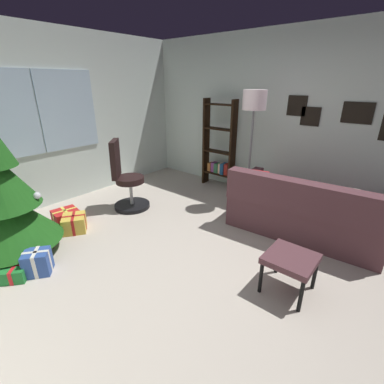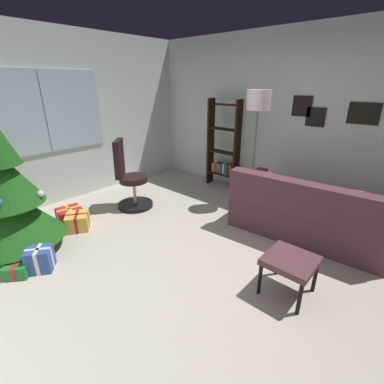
# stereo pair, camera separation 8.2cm
# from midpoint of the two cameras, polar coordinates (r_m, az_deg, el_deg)

# --- Properties ---
(ground_plane) EXTENTS (4.61, 5.90, 0.10)m
(ground_plane) POSITION_cam_midpoint_polar(r_m,az_deg,el_deg) (3.21, 4.52, -15.36)
(ground_plane) COLOR #B6AC9E
(wall_back_with_windows) EXTENTS (4.61, 0.12, 2.67)m
(wall_back_with_windows) POSITION_cam_midpoint_polar(r_m,az_deg,el_deg) (4.97, -24.57, 13.84)
(wall_back_with_windows) COLOR silver
(wall_back_with_windows) RESTS_ON ground_plane
(wall_right_with_frames) EXTENTS (0.12, 5.90, 2.67)m
(wall_right_with_frames) POSITION_cam_midpoint_polar(r_m,az_deg,el_deg) (4.69, 23.41, 13.55)
(wall_right_with_frames) COLOR silver
(wall_right_with_frames) RESTS_ON ground_plane
(couch) EXTENTS (1.63, 1.95, 0.82)m
(couch) POSITION_cam_midpoint_polar(r_m,az_deg,el_deg) (3.99, 25.23, -3.86)
(couch) COLOR #523036
(couch) RESTS_ON ground_plane
(footstool) EXTENTS (0.44, 0.44, 0.39)m
(footstool) POSITION_cam_midpoint_polar(r_m,az_deg,el_deg) (2.77, 20.70, -13.76)
(footstool) COLOR #523036
(footstool) RESTS_ON ground_plane
(holiday_tree) EXTENTS (1.06, 1.06, 2.08)m
(holiday_tree) POSITION_cam_midpoint_polar(r_m,az_deg,el_deg) (3.66, -33.74, -0.71)
(holiday_tree) COLOR #4C331E
(holiday_tree) RESTS_ON ground_plane
(gift_box_red) EXTENTS (0.36, 0.33, 0.22)m
(gift_box_red) POSITION_cam_midpoint_polar(r_m,az_deg,el_deg) (4.29, -23.73, -4.52)
(gift_box_red) COLOR red
(gift_box_red) RESTS_ON ground_plane
(gift_box_green) EXTENTS (0.37, 0.37, 0.15)m
(gift_box_green) POSITION_cam_midpoint_polar(r_m,az_deg,el_deg) (3.49, -31.88, -13.23)
(gift_box_green) COLOR #1E722D
(gift_box_green) RESTS_ON ground_plane
(gift_box_gold) EXTENTS (0.41, 0.41, 0.23)m
(gift_box_gold) POSITION_cam_midpoint_polar(r_m,az_deg,el_deg) (4.06, -22.32, -5.74)
(gift_box_gold) COLOR gold
(gift_box_gold) RESTS_ON ground_plane
(gift_box_blue) EXTENTS (0.33, 0.32, 0.26)m
(gift_box_blue) POSITION_cam_midpoint_polar(r_m,az_deg,el_deg) (3.40, -28.67, -12.31)
(gift_box_blue) COLOR #2D4C99
(gift_box_blue) RESTS_ON ground_plane
(office_chair) EXTENTS (0.59, 0.59, 1.10)m
(office_chair) POSITION_cam_midpoint_polar(r_m,az_deg,el_deg) (4.39, -12.41, 2.10)
(office_chair) COLOR black
(office_chair) RESTS_ON ground_plane
(bookshelf) EXTENTS (0.18, 0.64, 1.62)m
(bookshelf) POSITION_cam_midpoint_polar(r_m,az_deg,el_deg) (5.16, 7.08, 8.77)
(bookshelf) COLOR black
(bookshelf) RESTS_ON ground_plane
(floor_lamp) EXTENTS (0.35, 0.35, 1.79)m
(floor_lamp) POSITION_cam_midpoint_polar(r_m,az_deg,el_deg) (4.25, 14.21, 16.41)
(floor_lamp) COLOR slate
(floor_lamp) RESTS_ON ground_plane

